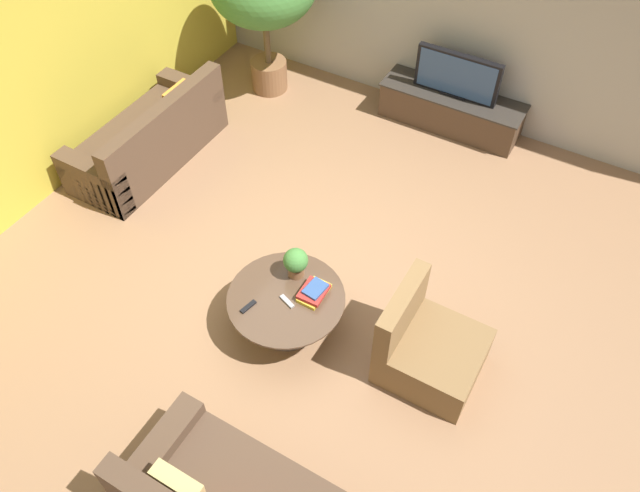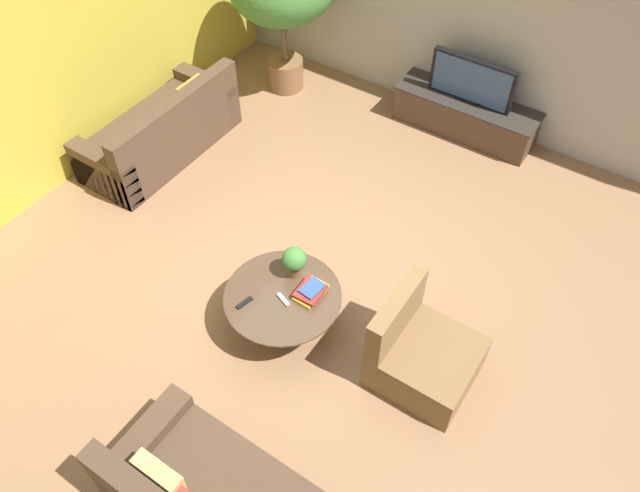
# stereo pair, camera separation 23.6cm
# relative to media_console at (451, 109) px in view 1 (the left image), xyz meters

# --- Properties ---
(ground_plane) EXTENTS (24.00, 24.00, 0.00)m
(ground_plane) POSITION_rel_media_console_xyz_m (-0.12, -2.94, -0.23)
(ground_plane) COLOR #8C6647
(side_wall_left) EXTENTS (0.12, 7.40, 3.00)m
(side_wall_left) POSITION_rel_media_console_xyz_m (-3.38, -2.74, 1.27)
(side_wall_left) COLOR gold
(side_wall_left) RESTS_ON ground
(media_console) EXTENTS (1.71, 0.50, 0.45)m
(media_console) POSITION_rel_media_console_xyz_m (0.00, 0.00, 0.00)
(media_console) COLOR #473323
(media_console) RESTS_ON ground
(television) EXTENTS (0.99, 0.13, 0.53)m
(television) POSITION_rel_media_console_xyz_m (-0.00, -0.00, 0.47)
(television) COLOR black
(television) RESTS_ON media_console
(coffee_table) EXTENTS (1.03, 1.03, 0.42)m
(coffee_table) POSITION_rel_media_console_xyz_m (-0.15, -3.46, 0.06)
(coffee_table) COLOR #756656
(coffee_table) RESTS_ON ground
(couch_by_wall) EXTENTS (0.84, 1.88, 0.84)m
(couch_by_wall) POSITION_rel_media_console_xyz_m (-2.71, -2.27, 0.05)
(couch_by_wall) COLOR #4C3828
(couch_by_wall) RESTS_ON ground
(armchair_wicker) EXTENTS (0.80, 0.76, 0.86)m
(armchair_wicker) POSITION_rel_media_console_xyz_m (1.10, -3.23, 0.04)
(armchair_wicker) COLOR brown
(armchair_wicker) RESTS_ON ground
(potted_plant_tabletop) EXTENTS (0.22, 0.22, 0.31)m
(potted_plant_tabletop) POSITION_rel_media_console_xyz_m (-0.21, -3.20, 0.36)
(potted_plant_tabletop) COLOR brown
(potted_plant_tabletop) RESTS_ON coffee_table
(book_stack) EXTENTS (0.22, 0.31, 0.10)m
(book_stack) POSITION_rel_media_console_xyz_m (0.05, -3.31, 0.23)
(book_stack) COLOR gold
(book_stack) RESTS_ON coffee_table
(remote_black) EXTENTS (0.07, 0.16, 0.02)m
(remote_black) POSITION_rel_media_console_xyz_m (-0.37, -3.71, 0.20)
(remote_black) COLOR black
(remote_black) RESTS_ON coffee_table
(remote_silver) EXTENTS (0.16, 0.09, 0.02)m
(remote_silver) POSITION_rel_media_console_xyz_m (-0.11, -3.50, 0.20)
(remote_silver) COLOR gray
(remote_silver) RESTS_ON coffee_table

